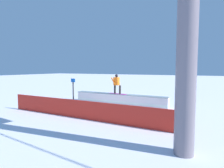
# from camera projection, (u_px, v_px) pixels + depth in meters

# --- Properties ---
(ground_plane) EXTENTS (120.00, 120.00, 0.00)m
(ground_plane) POSITION_uv_depth(u_px,v_px,m) (119.00, 104.00, 13.87)
(ground_plane) COLOR white
(grind_box) EXTENTS (7.10, 0.76, 0.73)m
(grind_box) POSITION_uv_depth(u_px,v_px,m) (119.00, 99.00, 13.84)
(grind_box) COLOR white
(grind_box) RESTS_ON ground_plane
(snowboarder) EXTENTS (1.52, 0.58, 1.43)m
(snowboarder) POSITION_uv_depth(u_px,v_px,m) (117.00, 83.00, 13.84)
(snowboarder) COLOR #B92494
(snowboarder) RESTS_ON grind_box
(safety_fence) EXTENTS (10.06, 0.34, 0.94)m
(safety_fence) POSITION_uv_depth(u_px,v_px,m) (82.00, 110.00, 9.75)
(safety_fence) COLOR red
(safety_fence) RESTS_ON ground_plane
(trail_marker) EXTENTS (0.40, 0.10, 1.74)m
(trail_marker) POSITION_uv_depth(u_px,v_px,m) (73.00, 88.00, 15.78)
(trail_marker) COLOR #262628
(trail_marker) RESTS_ON ground_plane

